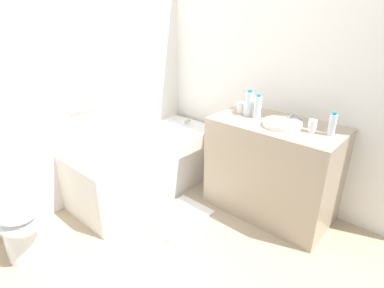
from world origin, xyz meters
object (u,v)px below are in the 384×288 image
Objects in this scene: drinking_glass_1 at (241,107)px; bath_mat at (178,217)px; bathtub at (147,163)px; sink_basin at (282,124)px; water_bottle_2 at (332,125)px; water_bottle_1 at (258,107)px; toilet at (15,220)px; sink_faucet at (293,117)px; water_bottle_0 at (249,104)px; drinking_glass_0 at (312,126)px.

drinking_glass_1 reaches higher than bath_mat.
sink_basin is at bearing -68.61° from bathtub.
water_bottle_2 reaches higher than sink_basin.
water_bottle_1 is at bearing -100.33° from drinking_glass_1.
sink_basin is at bearing 100.84° from water_bottle_2.
water_bottle_2 is (1.86, -1.60, 0.65)m from toilet.
bathtub is at bearing 118.76° from sink_faucet.
water_bottle_2 is (0.01, -0.74, -0.03)m from water_bottle_0.
bathtub is 4.91× the size of sink_basin.
water_bottle_0 reaches higher than toilet.
water_bottle_1 is (0.05, 0.27, 0.08)m from sink_basin.
toilet is at bearing 179.94° from bathtub.
sink_basin is 1.28m from bath_mat.
toilet is 2.40m from sink_faucet.
drinking_glass_0 is 0.99× the size of drinking_glass_1.
water_bottle_2 is at bearing -54.83° from bath_mat.
toilet is 4.30× the size of sink_faucet.
sink_basin is at bearing -100.25° from drinking_glass_1.
water_bottle_0 reaches higher than bath_mat.
water_bottle_0 is at bearing -20.66° from bath_mat.
sink_faucet reaches higher than toilet.
drinking_glass_0 is at bearing -93.81° from drinking_glass_1.
toilet is 2.42m from drinking_glass_0.
water_bottle_1 is 0.65m from water_bottle_2.
water_bottle_1 is 1.17× the size of water_bottle_2.
bath_mat is (-0.69, 0.26, -1.00)m from water_bottle_0.
drinking_glass_1 is at bearing 79.67° from water_bottle_1.
sink_faucet is 0.40m from water_bottle_2.
bathtub reaches higher than drinking_glass_0.
water_bottle_0 is 1.28× the size of water_bottle_2.
water_bottle_0 reaches higher than sink_faucet.
drinking_glass_0 reaches higher than sink_basin.
drinking_glass_1 is (0.01, 0.84, -0.04)m from water_bottle_2.
water_bottle_2 is at bearing -107.86° from sink_faucet.
water_bottle_0 is at bearing 88.02° from drinking_glass_0.
toilet is 6.43× the size of drinking_glass_0.
sink_basin reaches higher than toilet.
bath_mat is (-0.64, 0.63, -0.91)m from sink_basin.
bathtub reaches higher than bath_mat.
drinking_glass_1 is (0.56, -0.75, 0.64)m from bathtub.
sink_faucet is 0.69× the size of water_bottle_1.
water_bottle_0 is 0.10m from water_bottle_1.
water_bottle_1 is (0.53, -0.95, 0.69)m from bathtub.
water_bottle_2 reaches higher than toilet.
sink_basin is at bearing 56.17° from toilet.
sink_faucet is at bearing -37.28° from bath_mat.
water_bottle_2 is (0.02, -0.65, -0.02)m from water_bottle_1.
bathtub is 7.26× the size of water_bottle_1.
water_bottle_1 is 0.51m from drinking_glass_0.
water_bottle_0 reaches higher than water_bottle_1.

